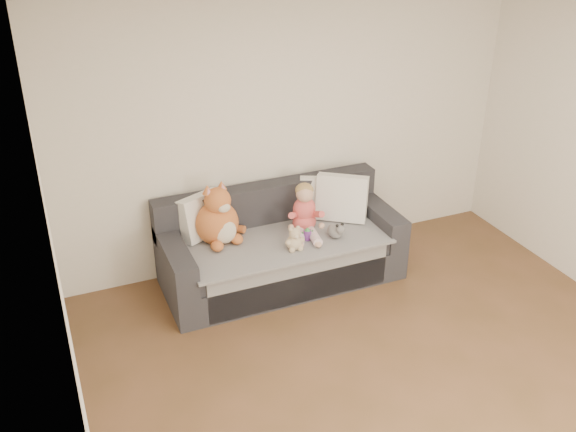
% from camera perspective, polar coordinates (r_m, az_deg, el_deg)
% --- Properties ---
extents(room_shell, '(5.00, 5.00, 5.00)m').
position_cam_1_polar(room_shell, '(4.38, 11.06, -0.97)').
color(room_shell, brown).
rests_on(room_shell, ground).
extents(sofa, '(2.20, 0.94, 0.85)m').
position_cam_1_polar(sofa, '(6.00, -0.71, -2.96)').
color(sofa, '#26262A').
rests_on(sofa, ground).
extents(cushion_left, '(0.48, 0.36, 0.42)m').
position_cam_1_polar(cushion_left, '(5.86, -7.63, 0.02)').
color(cushion_left, silver).
rests_on(cushion_left, sofa).
extents(cushion_right_back, '(0.47, 0.35, 0.40)m').
position_cam_1_polar(cushion_right_back, '(6.18, 3.05, 1.72)').
color(cushion_right_back, silver).
rests_on(cushion_right_back, sofa).
extents(cushion_right_front, '(0.52, 0.46, 0.46)m').
position_cam_1_polar(cushion_right_front, '(6.12, 4.80, 1.62)').
color(cushion_right_front, silver).
rests_on(cushion_right_front, sofa).
extents(toddler, '(0.33, 0.49, 0.48)m').
position_cam_1_polar(toddler, '(5.87, 1.51, 0.30)').
color(toddler, '#E55850').
rests_on(toddler, sofa).
extents(plush_cat, '(0.48, 0.46, 0.60)m').
position_cam_1_polar(plush_cat, '(5.74, -6.22, -0.33)').
color(plush_cat, '#C6552C').
rests_on(plush_cat, sofa).
extents(teddy_bear, '(0.18, 0.13, 0.23)m').
position_cam_1_polar(teddy_bear, '(5.63, 0.59, -2.18)').
color(teddy_bear, tan).
rests_on(teddy_bear, sofa).
extents(plush_cow, '(0.14, 0.21, 0.17)m').
position_cam_1_polar(plush_cow, '(5.85, 4.30, -1.31)').
color(plush_cow, white).
rests_on(plush_cow, sofa).
extents(sippy_cup, '(0.11, 0.07, 0.12)m').
position_cam_1_polar(sippy_cup, '(5.80, 1.74, -1.56)').
color(sippy_cup, '#733590').
rests_on(sippy_cup, sofa).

